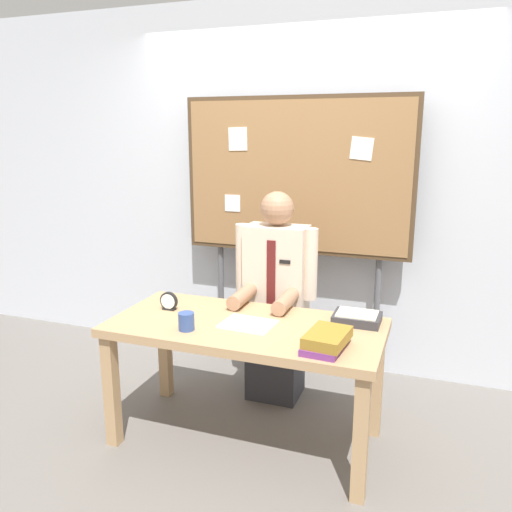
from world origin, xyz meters
name	(u,v)px	position (x,y,z in m)	size (l,w,h in m)	color
ground_plane	(246,438)	(0.00, 0.00, 0.00)	(12.00, 12.00, 0.00)	slate
back_wall	(303,189)	(0.00, 1.20, 1.35)	(6.40, 0.08, 2.70)	silver
desk	(246,339)	(0.00, 0.00, 0.63)	(1.53, 0.73, 0.72)	tan
person	(276,305)	(0.00, 0.55, 0.65)	(0.55, 0.56, 1.40)	#2D2D33
bulletin_board	(296,180)	(0.00, 1.00, 1.44)	(1.65, 0.09, 2.01)	#4C3823
book_stack	(326,340)	(0.50, -0.19, 0.77)	(0.22, 0.29, 0.09)	#72337F
open_notebook	(248,324)	(0.02, -0.02, 0.73)	(0.29, 0.22, 0.01)	white
desk_clock	(169,302)	(-0.52, 0.06, 0.77)	(0.11, 0.04, 0.11)	black
coffee_mug	(186,321)	(-0.27, -0.20, 0.77)	(0.09, 0.09, 0.10)	#334C8C
paper_tray	(357,318)	(0.58, 0.22, 0.75)	(0.26, 0.20, 0.06)	#333338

